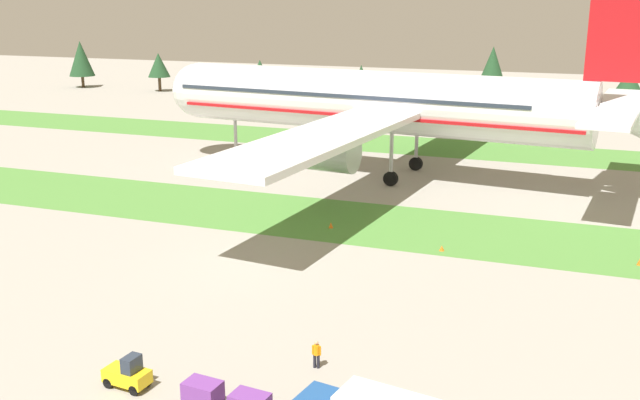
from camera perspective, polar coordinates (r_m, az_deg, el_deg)
grass_strip_near at (r=70.91m, az=3.61°, el=-1.79°), size 320.00×13.77×0.01m
grass_strip_far at (r=108.28m, az=9.68°, el=4.08°), size 320.00×13.77×0.01m
airliner at (r=88.39m, az=5.13°, el=7.65°), size 61.65×76.40×25.26m
baggage_tug at (r=43.10m, az=-14.81°, el=-13.04°), size 2.71×1.54×1.97m
cargo_dolly_lead at (r=40.27m, az=-9.16°, el=-14.68°), size 2.33×1.70×1.55m
ground_crew_marshaller at (r=43.65m, az=-0.28°, el=-11.90°), size 0.56×0.36×1.74m
taxiway_marker_0 at (r=69.13m, az=0.86°, el=-1.98°), size 0.44×0.44×0.55m
taxiway_marker_2 at (r=65.13m, az=23.75°, el=-4.44°), size 0.44×0.44×0.58m
taxiway_marker_3 at (r=63.85m, az=9.51°, el=-3.74°), size 0.44×0.44×0.47m
distant_tree_line at (r=148.52m, az=14.73°, el=9.46°), size 202.92×11.79×12.06m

